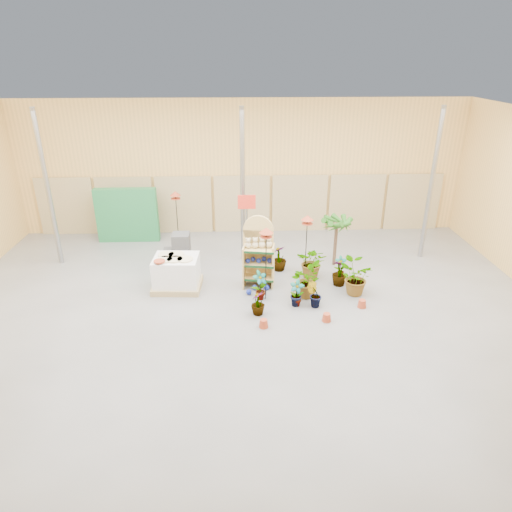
{
  "coord_description": "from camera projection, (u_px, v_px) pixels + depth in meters",
  "views": [
    {
      "loc": [
        -0.15,
        -9.23,
        5.82
      ],
      "look_at": [
        0.3,
        1.5,
        1.0
      ],
      "focal_mm": 32.0,
      "sensor_mm": 36.0,
      "label": 1
    }
  ],
  "objects": [
    {
      "name": "potted_plant_11",
      "position": [
        279.0,
        258.0,
        13.16
      ],
      "size": [
        0.6,
        0.6,
        0.76
      ],
      "primitive_type": "imported",
      "rotation": [
        0.0,
        0.0,
        3.82
      ],
      "color": "#225815",
      "rests_on": "ground"
    },
    {
      "name": "potted_plant_4",
      "position": [
        341.0,
        267.0,
        12.73
      ],
      "size": [
        0.37,
        0.28,
        0.65
      ],
      "primitive_type": "imported",
      "rotation": [
        0.0,
        0.0,
        0.16
      ],
      "color": "#225815",
      "rests_on": "ground"
    },
    {
      "name": "bird_table_front",
      "position": [
        266.0,
        233.0,
        11.03
      ],
      "size": [
        0.34,
        0.34,
        1.96
      ],
      "color": "black",
      "rests_on": "ground"
    },
    {
      "name": "potted_plant_6",
      "position": [
        313.0,
        262.0,
        12.71
      ],
      "size": [
        1.04,
        0.98,
        0.92
      ],
      "primitive_type": "imported",
      "rotation": [
        0.0,
        0.0,
        5.89
      ],
      "color": "#225815",
      "rests_on": "ground"
    },
    {
      "name": "potted_plant_3",
      "position": [
        340.0,
        273.0,
        12.31
      ],
      "size": [
        0.57,
        0.57,
        0.74
      ],
      "primitive_type": "imported",
      "rotation": [
        0.0,
        0.0,
        2.62
      ],
      "color": "#225815",
      "rests_on": "ground"
    },
    {
      "name": "potted_plant_9",
      "position": [
        314.0,
        295.0,
        11.26
      ],
      "size": [
        0.37,
        0.31,
        0.66
      ],
      "primitive_type": "imported",
      "rotation": [
        0.0,
        0.0,
        3.1
      ],
      "color": "#225815",
      "rests_on": "ground"
    },
    {
      "name": "trellis_stock",
      "position": [
        127.0,
        215.0,
        15.03
      ],
      "size": [
        2.0,
        0.3,
        1.8
      ],
      "primitive_type": "cube",
      "color": "#1F703A",
      "rests_on": "ground"
    },
    {
      "name": "gazing_balls_floor",
      "position": [
        258.0,
        290.0,
        12.04
      ],
      "size": [
        0.63,
        0.39,
        0.15
      ],
      "color": "navy",
      "rests_on": "ground"
    },
    {
      "name": "gazing_balls_shelf",
      "position": [
        259.0,
        260.0,
        12.11
      ],
      "size": [
        0.71,
        0.24,
        0.14
      ],
      "color": "navy",
      "rests_on": "display_shelf"
    },
    {
      "name": "bird_table_back",
      "position": [
        175.0,
        195.0,
        14.17
      ],
      "size": [
        0.34,
        0.34,
        1.88
      ],
      "color": "black",
      "rests_on": "ground"
    },
    {
      "name": "potted_plant_10",
      "position": [
        354.0,
        278.0,
        11.81
      ],
      "size": [
        1.1,
        1.07,
        0.94
      ],
      "primitive_type": "imported",
      "rotation": [
        0.0,
        0.0,
        2.6
      ],
      "color": "#225815",
      "rests_on": "ground"
    },
    {
      "name": "potted_plant_8",
      "position": [
        297.0,
        294.0,
        11.29
      ],
      "size": [
        0.42,
        0.33,
        0.7
      ],
      "primitive_type": "imported",
      "rotation": [
        0.0,
        0.0,
        6.04
      ],
      "color": "#225815",
      "rests_on": "ground"
    },
    {
      "name": "room",
      "position": [
        244.0,
        219.0,
        10.73
      ],
      "size": [
        15.2,
        12.1,
        4.7
      ],
      "color": "#5F5F5F",
      "rests_on": "ground"
    },
    {
      "name": "pallet_stack",
      "position": [
        177.0,
        273.0,
        12.12
      ],
      "size": [
        1.32,
        1.12,
        0.93
      ],
      "rotation": [
        0.0,
        0.0,
        -0.06
      ],
      "color": "#9E885A",
      "rests_on": "ground"
    },
    {
      "name": "display_shelf",
      "position": [
        258.0,
        254.0,
        12.17
      ],
      "size": [
        0.89,
        0.64,
        1.94
      ],
      "rotation": [
        0.0,
        0.0,
        -0.17
      ],
      "color": "tan",
      "rests_on": "ground"
    },
    {
      "name": "potted_plant_1",
      "position": [
        296.0,
        294.0,
        11.34
      ],
      "size": [
        0.33,
        0.39,
        0.62
      ],
      "primitive_type": "imported",
      "rotation": [
        0.0,
        0.0,
        1.76
      ],
      "color": "#225815",
      "rests_on": "ground"
    },
    {
      "name": "potted_plant_2",
      "position": [
        306.0,
        280.0,
        11.72
      ],
      "size": [
        0.86,
        0.95,
        0.92
      ],
      "primitive_type": "imported",
      "rotation": [
        0.0,
        0.0,
        1.39
      ],
      "color": "#225815",
      "rests_on": "ground"
    },
    {
      "name": "teddy_bears",
      "position": [
        260.0,
        243.0,
        11.95
      ],
      "size": [
        0.72,
        0.19,
        0.31
      ],
      "color": "#C7B589",
      "rests_on": "display_shelf"
    },
    {
      "name": "bird_table_right",
      "position": [
        307.0,
        220.0,
        12.32
      ],
      "size": [
        0.34,
        0.34,
        1.8
      ],
      "color": "black",
      "rests_on": "ground"
    },
    {
      "name": "potted_plant_0",
      "position": [
        260.0,
        286.0,
        11.56
      ],
      "size": [
        0.51,
        0.47,
        0.8
      ],
      "primitive_type": "imported",
      "rotation": [
        0.0,
        0.0,
        0.61
      ],
      "color": "#225815",
      "rests_on": "ground"
    },
    {
      "name": "palm",
      "position": [
        337.0,
        222.0,
        13.11
      ],
      "size": [
        0.7,
        0.7,
        1.59
      ],
      "color": "brown",
      "rests_on": "ground"
    },
    {
      "name": "offer_sign",
      "position": [
        247.0,
        216.0,
        12.88
      ],
      "size": [
        0.5,
        0.08,
        2.2
      ],
      "color": "gray",
      "rests_on": "ground"
    },
    {
      "name": "charcoal_planters",
      "position": [
        179.0,
        252.0,
        13.44
      ],
      "size": [
        0.8,
        0.5,
        1.0
      ],
      "color": "#353535",
      "rests_on": "ground"
    },
    {
      "name": "potted_plant_7",
      "position": [
        258.0,
        303.0,
        10.95
      ],
      "size": [
        0.46,
        0.46,
        0.61
      ],
      "primitive_type": "imported",
      "rotation": [
        0.0,
        0.0,
        4.24
      ],
      "color": "#225815",
      "rests_on": "ground"
    }
  ]
}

